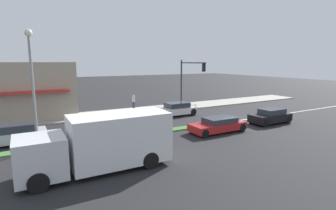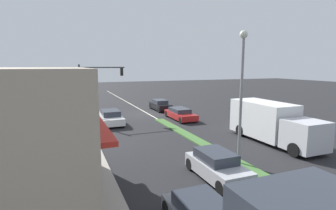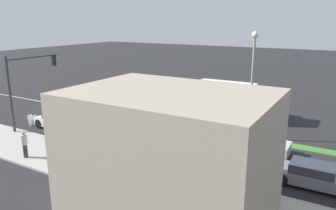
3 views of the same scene
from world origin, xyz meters
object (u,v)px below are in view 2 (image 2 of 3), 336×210
at_px(hatchback_red, 180,114).
at_px(pedestrian, 50,124).
at_px(sedan_silver, 217,166).
at_px(van_white, 111,117).
at_px(warning_aframe_sign, 100,115).
at_px(delivery_truck, 271,122).
at_px(suv_black, 160,105).
at_px(street_lamp, 242,81).
at_px(traffic_signal_main, 95,83).

bearing_deg(hatchback_red, pedestrian, 10.03).
height_order(sedan_silver, van_white, sedan_silver).
xyz_separation_m(warning_aframe_sign, van_white, (-0.65, 2.70, 0.23)).
distance_m(delivery_truck, van_white, 14.43).
height_order(delivery_truck, van_white, delivery_truck).
bearing_deg(hatchback_red, warning_aframe_sign, -21.53).
height_order(pedestrian, van_white, pedestrian).
bearing_deg(sedan_silver, suv_black, -102.33).
bearing_deg(pedestrian, warning_aframe_sign, -130.80).
height_order(street_lamp, van_white, street_lamp).
xyz_separation_m(traffic_signal_main, pedestrian, (4.09, 4.86, -2.92)).
bearing_deg(street_lamp, hatchback_red, -99.74).
bearing_deg(warning_aframe_sign, suv_black, -158.89).
bearing_deg(street_lamp, suv_black, -96.62).
xyz_separation_m(traffic_signal_main, suv_black, (-8.32, -3.46, -3.26)).
bearing_deg(warning_aframe_sign, street_lamp, 109.55).
relative_size(street_lamp, delivery_truck, 0.98).
bearing_deg(van_white, traffic_signal_main, -63.60).
relative_size(street_lamp, sedan_silver, 1.91).
height_order(street_lamp, sedan_silver, street_lamp).
relative_size(traffic_signal_main, hatchback_red, 1.22).
xyz_separation_m(traffic_signal_main, sedan_silver, (-3.92, 16.66, -3.24)).
bearing_deg(traffic_signal_main, warning_aframe_sign, -137.66).
relative_size(pedestrian, warning_aframe_sign, 1.95).
distance_m(street_lamp, pedestrian, 15.22).
height_order(warning_aframe_sign, hatchback_red, hatchback_red).
bearing_deg(pedestrian, street_lamp, 133.89).
bearing_deg(pedestrian, suv_black, -146.17).
relative_size(traffic_signal_main, sedan_silver, 1.45).
distance_m(street_lamp, warning_aframe_sign, 17.44).
xyz_separation_m(warning_aframe_sign, sedan_silver, (-3.45, 17.09, 0.23)).
bearing_deg(sedan_silver, traffic_signal_main, -76.74).
xyz_separation_m(warning_aframe_sign, hatchback_red, (-7.85, 3.10, 0.15)).
height_order(pedestrian, sedan_silver, pedestrian).
distance_m(traffic_signal_main, warning_aframe_sign, 3.53).
distance_m(suv_black, sedan_silver, 20.60).
relative_size(pedestrian, sedan_silver, 0.42).
bearing_deg(van_white, hatchback_red, 176.83).
distance_m(warning_aframe_sign, suv_black, 8.42).
height_order(warning_aframe_sign, suv_black, suv_black).
relative_size(traffic_signal_main, suv_black, 1.41).
bearing_deg(warning_aframe_sign, van_white, 103.54).
bearing_deg(suv_black, sedan_silver, 77.67).
relative_size(traffic_signal_main, van_white, 1.31).
relative_size(pedestrian, van_white, 0.38).
bearing_deg(street_lamp, traffic_signal_main, -68.42).
distance_m(traffic_signal_main, street_lamp, 16.67).
distance_m(traffic_signal_main, delivery_truck, 17.02).
relative_size(warning_aframe_sign, hatchback_red, 0.18).
bearing_deg(delivery_truck, street_lamp, 29.58).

